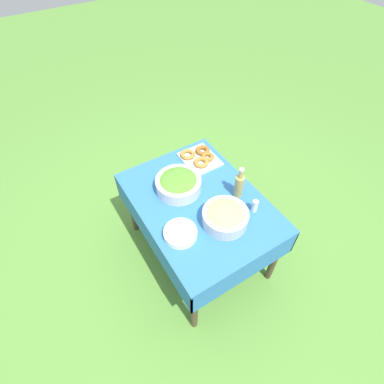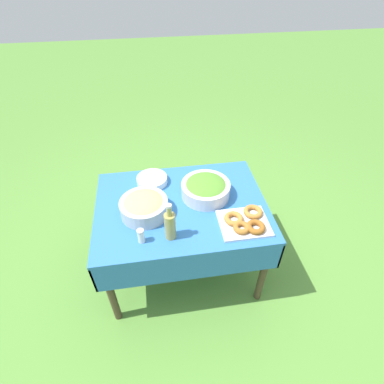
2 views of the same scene
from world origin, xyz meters
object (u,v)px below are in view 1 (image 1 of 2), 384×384
object	(u,v)px
salad_bowl	(178,183)
donut_platter	(199,157)
olive_oil_bottle	(239,185)
plate_stack	(180,233)
pasta_bowl	(225,216)

from	to	relation	value
salad_bowl	donut_platter	world-z (taller)	salad_bowl
salad_bowl	olive_oil_bottle	xyz separation A→B (m)	(-0.27, -0.33, 0.04)
donut_platter	plate_stack	size ratio (longest dim) A/B	1.40
pasta_bowl	donut_platter	world-z (taller)	pasta_bowl
salad_bowl	pasta_bowl	size ratio (longest dim) A/B	1.08
salad_bowl	plate_stack	distance (m)	0.41
pasta_bowl	olive_oil_bottle	size ratio (longest dim) A/B	1.18
donut_platter	plate_stack	distance (m)	0.74
salad_bowl	pasta_bowl	xyz separation A→B (m)	(-0.42, -0.11, 0.00)
pasta_bowl	salad_bowl	bearing A→B (deg)	14.95
pasta_bowl	plate_stack	xyz separation A→B (m)	(0.06, 0.31, -0.04)
donut_platter	olive_oil_bottle	world-z (taller)	olive_oil_bottle
donut_platter	olive_oil_bottle	xyz separation A→B (m)	(-0.46, -0.03, 0.08)
donut_platter	olive_oil_bottle	bearing A→B (deg)	-176.42
salad_bowl	olive_oil_bottle	bearing A→B (deg)	-129.32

